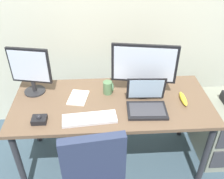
% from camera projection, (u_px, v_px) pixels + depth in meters
% --- Properties ---
extents(ground_plane, '(8.00, 8.00, 0.00)m').
position_uv_depth(ground_plane, '(112.00, 159.00, 2.50)').
color(ground_plane, '#374C59').
extents(desk, '(1.65, 0.73, 0.72)m').
position_uv_depth(desk, '(112.00, 108.00, 2.13)').
color(desk, brown).
rests_on(desk, ground).
extents(file_cabinet, '(0.42, 0.53, 0.62)m').
position_uv_depth(file_cabinet, '(223.00, 129.00, 2.40)').
color(file_cabinet, gray).
rests_on(file_cabinet, ground).
extents(monitor_main, '(0.53, 0.18, 0.46)m').
position_uv_depth(monitor_main, '(144.00, 67.00, 2.03)').
color(monitor_main, '#262628').
rests_on(monitor_main, desk).
extents(monitor_side, '(0.34, 0.18, 0.42)m').
position_uv_depth(monitor_side, '(30.00, 69.00, 2.07)').
color(monitor_side, '#262628').
rests_on(monitor_side, desk).
extents(keyboard, '(0.42, 0.17, 0.03)m').
position_uv_depth(keyboard, '(90.00, 118.00, 1.89)').
color(keyboard, silver).
rests_on(keyboard, desk).
extents(laptop, '(0.32, 0.28, 0.24)m').
position_uv_depth(laptop, '(147.00, 102.00, 1.98)').
color(laptop, black).
rests_on(laptop, desk).
extents(trackball_mouse, '(0.11, 0.09, 0.07)m').
position_uv_depth(trackball_mouse, '(39.00, 119.00, 1.86)').
color(trackball_mouse, black).
rests_on(trackball_mouse, desk).
extents(coffee_mug, '(0.09, 0.08, 0.11)m').
position_uv_depth(coffee_mug, '(108.00, 88.00, 2.15)').
color(coffee_mug, '#527A4E').
rests_on(coffee_mug, desk).
extents(paper_notepad, '(0.19, 0.23, 0.01)m').
position_uv_depth(paper_notepad, '(78.00, 98.00, 2.12)').
color(paper_notepad, white).
rests_on(paper_notepad, desk).
extents(banana, '(0.05, 0.19, 0.04)m').
position_uv_depth(banana, '(183.00, 99.00, 2.08)').
color(banana, yellow).
rests_on(banana, desk).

